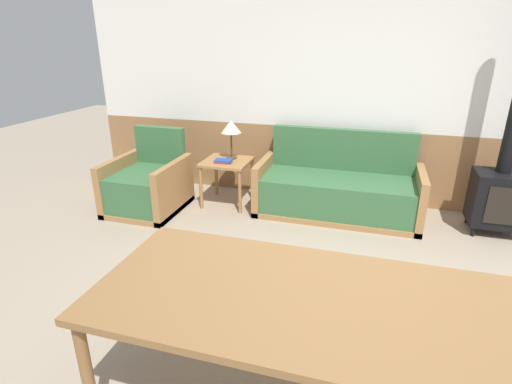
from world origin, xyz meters
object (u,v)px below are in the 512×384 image
at_px(dining_table, 302,307).
at_px(wood_stove, 504,173).
at_px(couch, 338,191).
at_px(table_lamp, 231,128).
at_px(armchair, 148,187).
at_px(side_table, 227,168).

xyz_separation_m(dining_table, wood_stove, (1.54, 2.68, -0.02)).
xyz_separation_m(couch, table_lamp, (-1.28, 0.03, 0.64)).
bearing_deg(couch, wood_stove, -0.15).
xyz_separation_m(armchair, side_table, (0.83, 0.42, 0.18)).
bearing_deg(dining_table, table_lamp, 116.41).
relative_size(dining_table, wood_stove, 0.86).
bearing_deg(wood_stove, table_lamp, 179.40).
bearing_deg(couch, side_table, -176.99).
distance_m(armchair, side_table, 0.95).
relative_size(armchair, side_table, 1.67).
height_order(couch, table_lamp, table_lamp).
relative_size(side_table, wood_stove, 0.23).
bearing_deg(dining_table, armchair, 135.12).
distance_m(side_table, table_lamp, 0.47).
xyz_separation_m(couch, dining_table, (0.07, -2.68, 0.39)).
bearing_deg(wood_stove, dining_table, -119.87).
xyz_separation_m(couch, wood_stove, (1.60, -0.00, 0.37)).
bearing_deg(dining_table, wood_stove, 60.13).
bearing_deg(side_table, dining_table, -62.28).
bearing_deg(wood_stove, side_table, -178.73).
xyz_separation_m(couch, armchair, (-2.14, -0.48, -0.00)).
xyz_separation_m(armchair, wood_stove, (3.74, 0.48, 0.37)).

